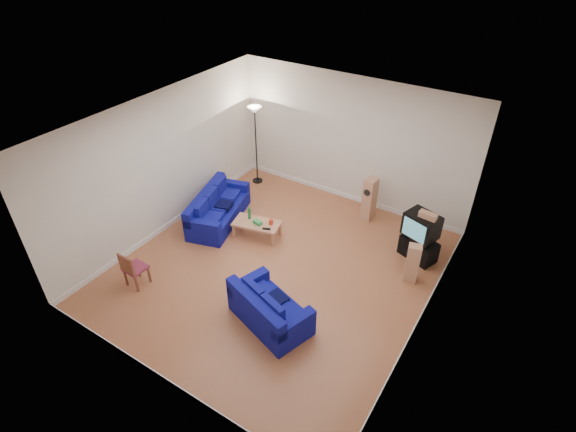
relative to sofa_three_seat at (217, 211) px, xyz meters
The scene contains 16 objects.
room 2.60m from the sofa_three_seat, 17.09° to the right, with size 6.01×6.51×3.21m.
sofa_three_seat is the anchor object (origin of this frame).
sofa_loveseat 3.48m from the sofa_three_seat, 35.00° to the right, with size 1.70×1.27×0.76m.
coffee_table 1.17m from the sofa_three_seat, ahead, with size 1.14×0.75×0.38m.
bottle 0.97m from the sofa_three_seat, ahead, with size 0.07×0.07×0.29m, color #197233.
tissue_box 1.22m from the sofa_three_seat, ahead, with size 0.21×0.11×0.08m, color green.
red_canister 1.49m from the sofa_three_seat, ahead, with size 0.09×0.09×0.13m, color red.
remote 1.50m from the sofa_three_seat, ahead, with size 0.18×0.06×0.02m, color black.
tv_stand 4.69m from the sofa_three_seat, 15.42° to the left, with size 0.77×0.43×0.47m, color black.
av_receiver 4.70m from the sofa_three_seat, 14.69° to the left, with size 0.40×0.32×0.09m, color black.
television 4.68m from the sofa_three_seat, 15.63° to the left, with size 0.79×0.68×0.52m.
centre_speaker 4.81m from the sofa_three_seat, 14.68° to the left, with size 0.36×0.14×0.13m, color tan.
speaker_left 3.63m from the sofa_three_seat, 34.07° to the left, with size 0.28×0.36×1.09m.
speaker_right 4.65m from the sofa_three_seat, ahead, with size 0.31×0.27×0.87m.
floor_lamp 2.53m from the sofa_three_seat, 97.69° to the left, with size 0.37×0.37×2.14m.
dining_chair 2.62m from the sofa_three_seat, 88.49° to the right, with size 0.40×0.40×0.82m.
Camera 1 is at (3.98, -5.87, 6.29)m, focal length 28.00 mm.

